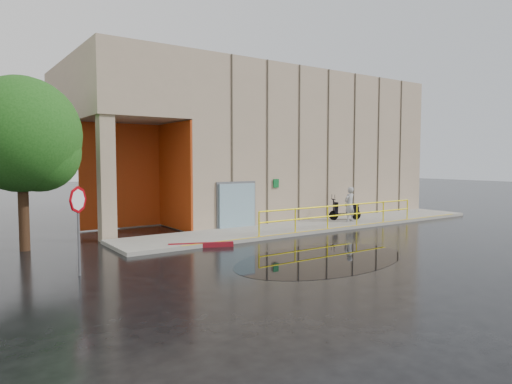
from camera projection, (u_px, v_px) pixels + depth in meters
ground at (322, 251)px, 16.15m from camera, size 120.00×120.00×0.00m
sidewalk at (319, 225)px, 22.11m from camera, size 20.00×3.00×0.15m
building at (260, 144)px, 27.75m from camera, size 20.00×10.17×8.00m
guardrail at (343, 215)px, 21.10m from camera, size 9.56×0.06×1.03m
person at (349, 204)px, 22.88m from camera, size 0.66×0.46×1.74m
scooter at (345, 205)px, 23.53m from camera, size 1.74×1.19×1.32m
stop_sign at (78, 210)px, 12.62m from camera, size 0.59×0.54×2.52m
red_curb at (201, 245)px, 16.87m from camera, size 2.28×1.10×0.18m
puddle at (322, 259)px, 14.90m from camera, size 7.21×4.98×0.01m
tree_near at (26, 139)px, 16.07m from camera, size 4.08×4.08×6.18m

